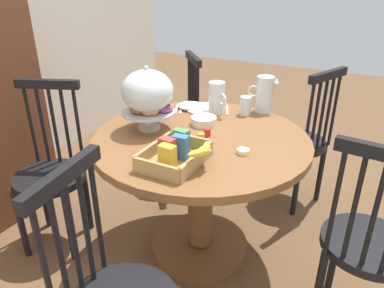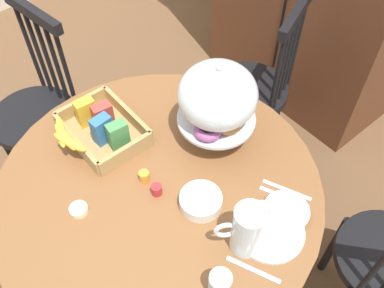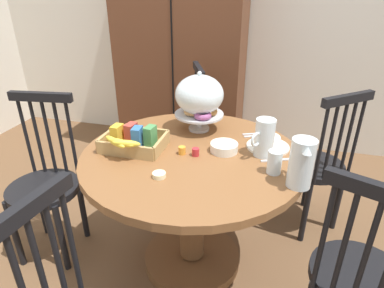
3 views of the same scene
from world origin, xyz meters
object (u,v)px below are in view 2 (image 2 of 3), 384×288
object	(u,v)px
china_plate_large	(269,231)
drinking_glass	(220,285)
china_plate_small	(286,210)
windsor_chair_near_window	(38,114)
windsor_chair_host_seat	(252,91)
pastry_stand_with_dome	(218,98)
milk_pitcher	(247,231)
dining_table	(162,218)
cereal_basket	(99,129)
cereal_bowl	(201,201)
butter_dish	(79,210)

from	to	relation	value
china_plate_large	drinking_glass	bearing A→B (deg)	-80.88
china_plate_small	windsor_chair_near_window	bearing A→B (deg)	-163.96
windsor_chair_near_window	drinking_glass	world-z (taller)	windsor_chair_near_window
china_plate_large	china_plate_small	distance (m)	0.09
windsor_chair_host_seat	pastry_stand_with_dome	distance (m)	0.75
pastry_stand_with_dome	milk_pitcher	bearing A→B (deg)	-30.21
dining_table	windsor_chair_near_window	size ratio (longest dim) A/B	1.15
windsor_chair_host_seat	milk_pitcher	size ratio (longest dim) A/B	5.11
china_plate_small	drinking_glass	distance (m)	0.35
dining_table	pastry_stand_with_dome	world-z (taller)	pastry_stand_with_dome
windsor_chair_near_window	china_plate_large	xyz separation A→B (m)	(1.22, 0.26, 0.29)
pastry_stand_with_dome	china_plate_large	distance (m)	0.46
cereal_basket	cereal_bowl	bearing A→B (deg)	11.63
drinking_glass	windsor_chair_near_window	bearing A→B (deg)	-179.63
cereal_basket	butter_dish	world-z (taller)	cereal_basket
milk_pitcher	china_plate_large	distance (m)	0.12
dining_table	cereal_basket	size ratio (longest dim) A/B	3.54
cereal_basket	pastry_stand_with_dome	bearing A→B (deg)	50.74
windsor_chair_host_seat	milk_pitcher	xyz separation A→B (m)	(0.65, -0.73, 0.37)
china_plate_large	drinking_glass	world-z (taller)	drinking_glass
pastry_stand_with_dome	cereal_basket	distance (m)	0.45
windsor_chair_host_seat	china_plate_small	world-z (taller)	windsor_chair_host_seat
dining_table	cereal_bowl	world-z (taller)	cereal_bowl
dining_table	butter_dish	bearing A→B (deg)	-107.29
dining_table	cereal_basket	world-z (taller)	cereal_basket
milk_pitcher	cereal_basket	size ratio (longest dim) A/B	0.60
windsor_chair_near_window	butter_dish	world-z (taller)	windsor_chair_near_window
cereal_basket	butter_dish	xyz separation A→B (m)	(0.22, -0.22, -0.04)
china_plate_large	butter_dish	xyz separation A→B (m)	(-0.45, -0.42, 0.01)
dining_table	pastry_stand_with_dome	distance (m)	0.52
windsor_chair_host_seat	butter_dish	size ratio (longest dim) A/B	16.25
cereal_bowl	butter_dish	bearing A→B (deg)	-126.26
china_plate_large	drinking_glass	size ratio (longest dim) A/B	2.00
dining_table	cereal_bowl	xyz separation A→B (m)	(0.15, 0.06, 0.25)
windsor_chair_near_window	butter_dish	size ratio (longest dim) A/B	16.25
pastry_stand_with_dome	cereal_basket	bearing A→B (deg)	-129.26
milk_pitcher	drinking_glass	world-z (taller)	milk_pitcher
china_plate_small	drinking_glass	bearing A→B (deg)	-81.13
cereal_bowl	china_plate_small	bearing A→B (deg)	43.54
pastry_stand_with_dome	cereal_bowl	xyz separation A→B (m)	(0.19, -0.23, -0.17)
cereal_basket	china_plate_small	bearing A→B (deg)	23.40
china_plate_small	cereal_bowl	distance (m)	0.28
china_plate_small	cereal_bowl	xyz separation A→B (m)	(-0.20, -0.19, 0.01)
butter_dish	milk_pitcher	bearing A→B (deg)	37.65
windsor_chair_near_window	cereal_basket	bearing A→B (deg)	6.50
windsor_chair_near_window	cereal_basket	size ratio (longest dim) A/B	3.09
dining_table	windsor_chair_near_window	distance (m)	0.86
cereal_basket	butter_dish	size ratio (longest dim) A/B	5.27
china_plate_small	butter_dish	world-z (taller)	same
windsor_chair_near_window	china_plate_small	xyz separation A→B (m)	(1.21, 0.35, 0.30)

